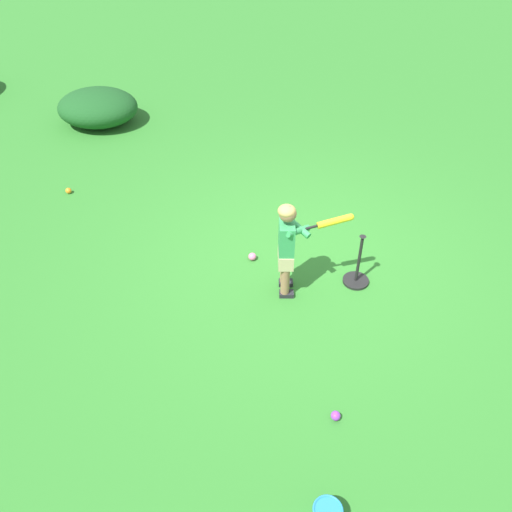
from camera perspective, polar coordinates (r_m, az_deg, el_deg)
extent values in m
plane|color=#2D7528|center=(6.11, 5.01, -0.19)|extent=(40.00, 40.00, 0.00)
cube|color=#232328|center=(5.75, 3.18, -2.86)|extent=(0.10, 0.16, 0.05)
cylinder|color=#996B4C|center=(5.62, 3.05, -1.48)|extent=(0.09, 0.09, 0.34)
cube|color=#232328|center=(5.63, 3.26, -4.04)|extent=(0.10, 0.16, 0.05)
cylinder|color=#996B4C|center=(5.50, 3.12, -2.65)|extent=(0.09, 0.09, 0.34)
cube|color=#C6B284|center=(5.40, 3.18, -0.09)|extent=(0.28, 0.17, 0.16)
cube|color=#339351|center=(5.24, 3.27, 2.00)|extent=(0.26, 0.17, 0.34)
sphere|color=#996B4C|center=(5.07, 3.39, 4.54)|extent=(0.17, 0.17, 0.17)
ellipsoid|color=tan|center=(5.05, 3.29, 4.81)|extent=(0.19, 0.19, 0.11)
sphere|color=yellow|center=(5.19, 4.85, 2.78)|extent=(0.04, 0.04, 0.04)
cylinder|color=black|center=(5.21, 5.82, 3.03)|extent=(0.07, 0.14, 0.05)
cylinder|color=yellow|center=(5.26, 8.30, 3.66)|extent=(0.17, 0.35, 0.11)
sphere|color=yellow|center=(5.31, 10.03, 4.10)|extent=(0.07, 0.07, 0.07)
cylinder|color=#339351|center=(5.21, 4.45, 3.12)|extent=(0.24, 0.28, 0.14)
cylinder|color=#339351|center=(5.16, 4.49, 2.66)|extent=(0.27, 0.25, 0.14)
sphere|color=orange|center=(7.55, -19.30, 6.57)|extent=(0.08, 0.08, 0.08)
sphere|color=pink|center=(6.04, -0.40, -0.06)|extent=(0.09, 0.09, 0.09)
sphere|color=purple|center=(4.71, 8.46, -16.44)|extent=(0.08, 0.08, 0.08)
cylinder|color=black|center=(5.88, 10.55, -2.60)|extent=(0.28, 0.28, 0.03)
cylinder|color=black|center=(5.69, 10.89, -0.45)|extent=(0.03, 0.03, 0.55)
cone|color=black|center=(5.50, 11.27, 1.88)|extent=(0.07, 0.07, 0.04)
torus|color=#2884DB|center=(4.16, 7.66, -25.17)|extent=(0.22, 0.22, 0.02)
ellipsoid|color=#194C1E|center=(9.16, -16.47, 14.91)|extent=(1.07, 1.26, 0.55)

